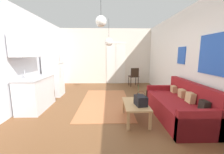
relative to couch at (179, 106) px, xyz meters
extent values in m
cube|color=brown|center=(-1.81, 0.24, -0.33)|extent=(5.09, 8.23, 0.10)
cube|color=silver|center=(-1.81, 4.11, 1.10)|extent=(4.69, 0.10, 2.76)
cube|color=white|center=(-1.56, 4.05, 0.73)|extent=(0.47, 0.02, 2.02)
cube|color=white|center=(-1.07, 4.05, 0.73)|extent=(0.47, 0.02, 2.02)
cube|color=white|center=(-1.32, 4.04, 1.77)|extent=(1.03, 0.03, 0.06)
cube|color=white|center=(0.49, 0.24, 1.10)|extent=(0.10, 7.83, 2.76)
cube|color=blue|center=(0.43, -0.32, 1.23)|extent=(0.02, 0.80, 0.83)
cube|color=blue|center=(0.43, 0.91, 1.19)|extent=(0.02, 0.41, 0.49)
cube|color=silver|center=(-4.10, 0.24, 1.10)|extent=(0.10, 7.83, 2.76)
cube|color=yellow|center=(-4.04, 1.18, 1.50)|extent=(0.02, 0.32, 0.40)
cube|color=#B26B42|center=(-1.79, 1.14, -0.28)|extent=(1.49, 2.84, 0.01)
cube|color=maroon|center=(-0.08, 0.00, -0.06)|extent=(0.88, 1.98, 0.45)
cube|color=maroon|center=(0.28, 0.00, 0.15)|extent=(0.15, 1.98, 0.86)
cube|color=maroon|center=(-0.08, -0.93, 0.01)|extent=(0.88, 0.11, 0.58)
cube|color=maroon|center=(-0.08, 0.93, 0.01)|extent=(0.88, 0.11, 0.58)
cube|color=black|center=(0.14, -0.64, 0.27)|extent=(0.14, 0.21, 0.20)
cube|color=tan|center=(0.13, -0.20, 0.28)|extent=(0.15, 0.23, 0.24)
cube|color=tan|center=(0.14, 0.18, 0.27)|extent=(0.14, 0.21, 0.21)
cube|color=tan|center=(0.14, 0.64, 0.26)|extent=(0.14, 0.19, 0.19)
cube|color=tan|center=(-1.07, -0.12, 0.12)|extent=(0.52, 0.92, 0.04)
cube|color=tan|center=(-1.30, -0.54, -0.09)|extent=(0.05, 0.05, 0.38)
cube|color=tan|center=(-0.85, -0.54, -0.09)|extent=(0.05, 0.05, 0.38)
cube|color=tan|center=(-1.30, 0.30, -0.09)|extent=(0.05, 0.05, 0.38)
cube|color=tan|center=(-0.85, 0.30, -0.09)|extent=(0.05, 0.05, 0.38)
cylinder|color=#2D2D33|center=(-0.97, 0.09, 0.22)|extent=(0.08, 0.08, 0.16)
cylinder|color=#477F42|center=(-0.97, 0.09, 0.41)|extent=(0.01, 0.01, 0.22)
cube|color=black|center=(-0.99, -0.25, 0.24)|extent=(0.26, 0.32, 0.21)
torus|color=#512319|center=(-0.99, -0.25, 0.36)|extent=(0.19, 0.01, 0.19)
cube|color=white|center=(-3.67, 1.92, 0.56)|extent=(0.56, 0.59, 1.68)
cube|color=#4C4C51|center=(-3.38, 1.92, 0.90)|extent=(0.01, 0.57, 0.01)
cylinder|color=#B7BABF|center=(-3.37, 1.75, 1.10)|extent=(0.02, 0.02, 0.23)
cylinder|color=#B7BABF|center=(-3.37, 1.75, 0.60)|extent=(0.02, 0.02, 0.37)
cube|color=silver|center=(-3.69, 0.66, 0.15)|extent=(0.58, 1.16, 0.86)
cube|color=#B7BABF|center=(-3.69, 0.66, 0.59)|extent=(0.61, 1.19, 0.03)
cube|color=#999BA0|center=(-3.69, 0.60, 0.55)|extent=(0.36, 0.40, 0.10)
cylinder|color=#B7BABF|center=(-3.92, 0.60, 0.71)|extent=(0.02, 0.02, 0.20)
cube|color=silver|center=(-3.82, 0.66, 1.46)|extent=(0.32, 1.04, 0.59)
cylinder|color=black|center=(-0.34, 3.63, -0.06)|extent=(0.03, 0.03, 0.44)
cylinder|color=black|center=(-0.70, 3.58, -0.06)|extent=(0.03, 0.03, 0.44)
cylinder|color=black|center=(-0.29, 3.30, -0.06)|extent=(0.03, 0.03, 0.44)
cylinder|color=black|center=(-0.65, 3.24, -0.06)|extent=(0.03, 0.03, 0.44)
cube|color=black|center=(-0.50, 3.44, 0.17)|extent=(0.47, 0.46, 0.04)
cube|color=black|center=(-0.47, 3.26, 0.39)|extent=(0.38, 0.09, 0.40)
cylinder|color=black|center=(-1.83, -0.27, 2.23)|extent=(0.01, 0.01, 0.51)
sphere|color=white|center=(-1.83, -0.27, 1.87)|extent=(0.21, 0.21, 0.21)
cylinder|color=black|center=(-1.67, 2.14, 2.15)|extent=(0.01, 0.01, 0.67)
sphere|color=white|center=(-1.67, 2.14, 1.67)|extent=(0.29, 0.29, 0.29)
camera|label=1|loc=(-1.68, -3.15, 1.24)|focal=22.54mm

